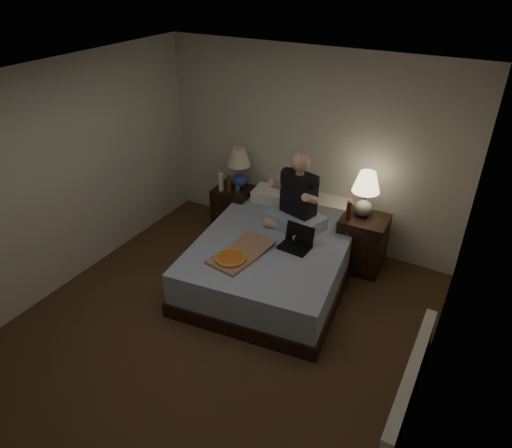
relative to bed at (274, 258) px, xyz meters
The scene contains 18 objects.
floor 1.20m from the bed, 94.93° to the right, with size 4.00×4.50×0.00m, color #523923.
ceiling 2.51m from the bed, 94.93° to the right, with size 4.00×4.50×0.00m, color white.
wall_back 1.46m from the bed, 95.27° to the left, with size 4.00×2.50×0.00m, color silver.
wall_left 2.59m from the bed, 151.04° to the right, with size 4.50×2.50×0.00m, color silver.
wall_right 2.43m from the bed, 31.46° to the right, with size 4.50×2.50×0.00m, color silver.
bed is the anchor object (origin of this frame).
nightstand_left 1.23m from the bed, 144.59° to the left, with size 0.49×0.44×0.64m, color black.
nightstand_right 1.10m from the bed, 40.44° to the left, with size 0.54×0.48×0.70m, color black.
lamp_left 1.40m from the bed, 140.20° to the left, with size 0.32×0.32×0.56m, color #294498, non-canonical shape.
lamp_right 1.30m from the bed, 44.23° to the left, with size 0.32×0.32×0.56m, color gray, non-canonical shape.
water_bottle 1.35m from the bed, 152.24° to the left, with size 0.07×0.07×0.25m, color silver.
soda_can 1.16m from the bed, 144.70° to the left, with size 0.07×0.07×0.10m, color #9E9E99.
beer_bottle_left 1.26m from the bed, 148.82° to the left, with size 0.06×0.06×0.23m, color #54300C.
beer_bottle_right 1.03m from the bed, 41.75° to the left, with size 0.06×0.06×0.23m, color #531C0B.
person 0.83m from the bed, 77.22° to the left, with size 0.66×0.52×0.93m, color black, non-canonical shape.
laptop 0.49m from the bed, 14.71° to the right, with size 0.34×0.28×0.24m, color black, non-canonical shape.
pizza_box 0.74m from the bed, 106.94° to the right, with size 0.40×0.76×0.08m, color tan, non-canonical shape.
radiator 2.08m from the bed, 28.41° to the right, with size 0.10×1.60×0.40m, color white.
Camera 1 is at (2.09, -2.81, 3.39)m, focal length 32.00 mm.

